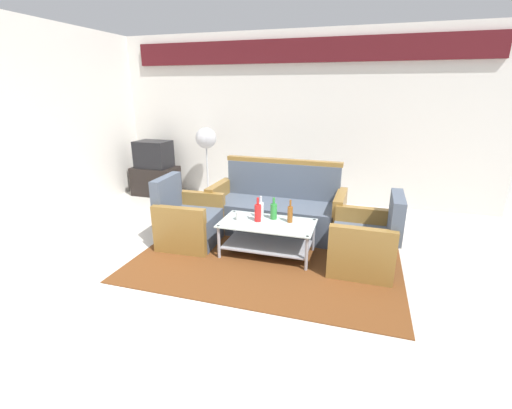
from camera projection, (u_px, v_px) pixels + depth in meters
The scene contains 15 objects.
ground_plane at pixel (239, 282), 3.62m from camera, with size 14.00×14.00×0.00m, color beige.
wall_back at pixel (298, 115), 5.93m from camera, with size 6.52×0.19×2.80m.
rug at pixel (270, 254), 4.22m from camera, with size 2.98×2.29×0.01m, color brown.
couch at pixel (277, 210), 4.83m from camera, with size 1.82×0.79×0.96m.
armchair_left at pixel (189, 222), 4.46m from camera, with size 0.73×0.79×0.85m.
armchair_right at pixel (365, 244), 3.83m from camera, with size 0.71×0.77×0.85m.
coffee_table at pixel (267, 234), 4.14m from camera, with size 1.10×0.60×0.40m.
bottle_green at pixel (274, 211), 4.18m from camera, with size 0.08×0.08×0.26m.
bottle_red at pixel (258, 212), 4.10m from camera, with size 0.08×0.08×0.29m.
bottle_brown at pixel (290, 214), 4.08m from camera, with size 0.06×0.06×0.27m.
bottle_clear at pixel (261, 210), 4.22m from camera, with size 0.07×0.07×0.27m.
cup at pixel (239, 216), 4.16m from camera, with size 0.08×0.08×0.10m, color silver.
tv_stand at pixel (156, 181), 6.57m from camera, with size 0.80×0.50×0.52m, color black.
television at pixel (154, 154), 6.41m from camera, with size 0.61×0.46×0.48m.
pedestal_fan at pixel (206, 142), 6.09m from camera, with size 0.36×0.36×1.27m.
Camera 1 is at (1.10, -3.00, 1.89)m, focal length 24.66 mm.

